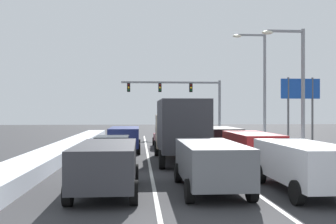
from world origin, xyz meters
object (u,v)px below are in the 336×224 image
Objects in this scene: suv_charcoal_left_lane_nearest at (106,163)px; street_lamp_right_far at (260,80)px; sedan_maroon_center_lane_third at (166,137)px; roadside_sign_right at (300,96)px; street_lamp_right_mid at (297,80)px; box_truck_center_lane_second at (180,127)px; sedan_silver_left_lane_second at (113,151)px; suv_gray_center_lane_nearest at (210,162)px; traffic_light_gantry at (185,94)px; suv_black_right_lane_third at (221,137)px; suv_white_right_lane_nearest at (304,163)px; suv_navy_left_lane_third at (124,137)px; suv_red_right_lane_second at (252,146)px.

suv_charcoal_left_lane_nearest is 0.55× the size of street_lamp_right_far.
sedan_maroon_center_lane_third is 0.82× the size of roadside_sign_right.
suv_charcoal_left_lane_nearest is 14.49m from street_lamp_right_mid.
box_truck_center_lane_second is 14.06m from roadside_sign_right.
street_lamp_right_mid reaches higher than sedan_silver_left_lane_second.
roadside_sign_right is at bearing 57.58° from suv_gray_center_lane_nearest.
suv_black_right_lane_third is at bearing -87.97° from traffic_light_gantry.
suv_gray_center_lane_nearest is at bearing 171.27° from suv_white_right_lane_nearest.
suv_charcoal_left_lane_nearest is 13.11m from suv_navy_left_lane_third.
suv_white_right_lane_nearest is at bearing -88.82° from traffic_light_gantry.
roadside_sign_right is at bearing 64.92° from street_lamp_right_mid.
traffic_light_gantry is at bearing 92.03° from suv_black_right_lane_third.
suv_gray_center_lane_nearest is 7.49m from sedan_silver_left_lane_second.
suv_charcoal_left_lane_nearest is at bearing -102.24° from traffic_light_gantry.
suv_black_right_lane_third is at bearing 90.13° from suv_white_right_lane_nearest.
suv_white_right_lane_nearest and suv_charcoal_left_lane_nearest have the same top height.
roadside_sign_right is (13.99, 16.50, 3.00)m from suv_charcoal_left_lane_nearest.
sedan_maroon_center_lane_third is 12.99m from traffic_light_gantry.
traffic_light_gantry is (-0.71, 22.23, 3.72)m from suv_red_right_lane_second.
roadside_sign_right is at bearing 34.97° from sedan_silver_left_lane_second.
suv_navy_left_lane_third is 0.89× the size of roadside_sign_right.
sedan_silver_left_lane_second is 15.17m from street_lamp_right_far.
suv_navy_left_lane_third reaches higher than sedan_silver_left_lane_second.
suv_black_right_lane_third is at bearing -46.75° from sedan_maroon_center_lane_third.
street_lamp_right_far reaches higher than sedan_maroon_center_lane_third.
roadside_sign_right reaches higher than box_truck_center_lane_second.
box_truck_center_lane_second is at bearing -130.51° from street_lamp_right_far.
traffic_light_gantry is at bearing 68.23° from suv_navy_left_lane_third.
suv_black_right_lane_third is 1.09× the size of sedan_silver_left_lane_second.
suv_white_right_lane_nearest and suv_gray_center_lane_nearest have the same top height.
street_lamp_right_mid reaches higher than suv_gray_center_lane_nearest.
traffic_light_gantry is (6.11, 28.20, 3.72)m from suv_charcoal_left_lane_nearest.
suv_black_right_lane_third and suv_charcoal_left_lane_nearest have the same top height.
box_truck_center_lane_second is (-3.35, -4.87, 0.88)m from suv_black_right_lane_third.
suv_navy_left_lane_third reaches higher than sedan_maroon_center_lane_third.
suv_gray_center_lane_nearest is at bearing -59.23° from sedan_silver_left_lane_second.
suv_charcoal_left_lane_nearest is at bearing -87.78° from sedan_silver_left_lane_second.
traffic_light_gantry reaches higher than sedan_maroon_center_lane_third.
sedan_maroon_center_lane_third is 10.90m from street_lamp_right_mid.
traffic_light_gantry is 14.12m from roadside_sign_right.
suv_red_right_lane_second is 1.09× the size of sedan_silver_left_lane_second.
roadside_sign_right is (14.25, 9.96, 3.25)m from sedan_silver_left_lane_second.
suv_white_right_lane_nearest is at bearing -91.15° from suv_red_right_lane_second.
suv_red_right_lane_second reaches higher than sedan_silver_left_lane_second.
street_lamp_right_far reaches higher than suv_charcoal_left_lane_nearest.
suv_white_right_lane_nearest is 0.45× the size of traffic_light_gantry.
box_truck_center_lane_second is 20.98m from traffic_light_gantry.
suv_white_right_lane_nearest is 0.68× the size of box_truck_center_lane_second.
sedan_maroon_center_lane_third is 16.49m from suv_charcoal_left_lane_nearest.
suv_charcoal_left_lane_nearest is 1.09× the size of sedan_silver_left_lane_second.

